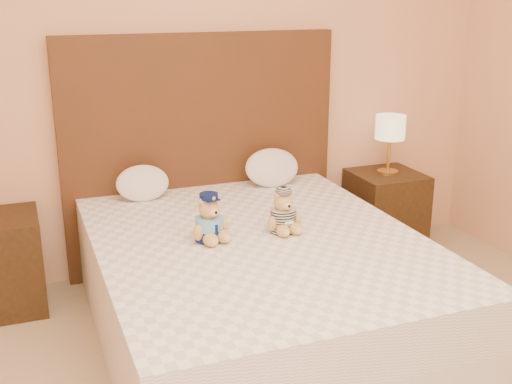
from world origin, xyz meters
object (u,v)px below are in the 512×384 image
Objects in this scene: bed at (259,288)px; nightstand_left at (1,264)px; nightstand_right at (385,211)px; teddy_police at (209,217)px; pillow_left at (142,181)px; lamp at (390,130)px; teddy_prisoner at (283,211)px; pillow_right at (272,166)px.

bed is 1.48m from nightstand_left.
nightstand_left and nightstand_right have the same top height.
teddy_police is 0.79m from pillow_left.
pillow_left is (-0.18, 0.77, -0.01)m from teddy_police.
lamp reaches higher than nightstand_left.
nightstand_left is 0.92m from pillow_left.
teddy_prisoner is at bearing 15.45° from bed.
pillow_left reaches higher than nightstand_right.
teddy_prisoner is (0.39, -0.02, -0.01)m from teddy_police.
teddy_police is at bearing -36.25° from nightstand_left.
bed is at bearing -147.38° from lamp.
lamp is at bearing -1.03° from pillow_left.
lamp is at bearing 0.00° from nightstand_left.
bed is 1.01m from pillow_left.
teddy_police is 1.09× the size of teddy_prisoner.
teddy_police reaches higher than nightstand_right.
nightstand_left is 2.46× the size of teddy_prisoner.
bed and nightstand_left have the same top height.
teddy_police is at bearing 171.11° from teddy_prisoner.
nightstand_right is at bearing 0.00° from nightstand_left.
bed is 0.42m from teddy_prisoner.
bed is 6.35× the size of pillow_left.
bed is at bearing -147.38° from nightstand_right.
nightstand_right is 0.57m from lamp.
teddy_prisoner is 0.83m from pillow_right.
pillow_right reaches higher than bed.
nightstand_left is at bearing -177.93° from pillow_left.
teddy_police reaches higher than bed.
bed is 3.64× the size of nightstand_right.
pillow_left is (-1.67, 0.03, 0.39)m from nightstand_right.
nightstand_right is at bearing 0.00° from lamp.
lamp is 1.68m from pillow_left.
lamp is 1.35m from teddy_prisoner.
nightstand_right is (1.25, 0.80, -0.00)m from bed.
teddy_prisoner reaches higher than pillow_left.
pillow_right is (-0.84, 0.03, 0.40)m from nightstand_right.
lamp reaches higher than teddy_prisoner.
teddy_police is 1.01m from pillow_right.
teddy_police is (-1.49, -0.74, 0.40)m from nightstand_right.
lamp is (2.50, 0.00, 0.57)m from nightstand_left.
bed is at bearing -32.62° from nightstand_left.
bed is 5.58× the size of pillow_right.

